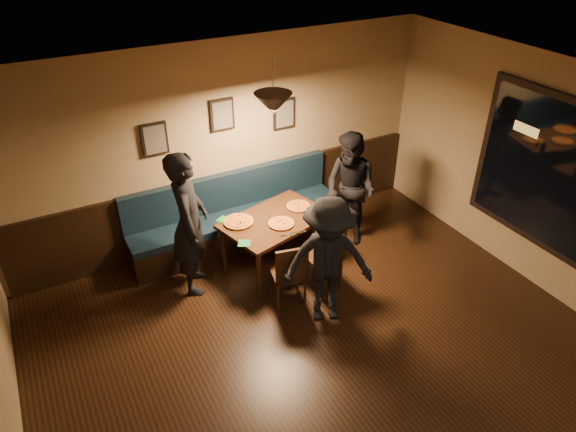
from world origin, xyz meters
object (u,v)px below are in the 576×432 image
(booth_bench, at_px, (236,214))
(chair_near_right, at_px, (321,252))
(diner_right, at_px, (350,189))
(tabasco_bottle, at_px, (316,207))
(chair_near_left, at_px, (288,271))
(diner_front, at_px, (328,261))
(diner_left, at_px, (189,224))
(dining_table, at_px, (275,242))
(soda_glass, at_px, (327,211))

(booth_bench, relative_size, chair_near_right, 3.06)
(diner_right, height_order, tabasco_bottle, diner_right)
(booth_bench, xyz_separation_m, chair_near_left, (0.06, -1.40, -0.06))
(diner_right, distance_m, diner_front, 1.67)
(chair_near_right, bearing_deg, booth_bench, 111.21)
(booth_bench, distance_m, diner_right, 1.61)
(chair_near_left, height_order, diner_left, diner_left)
(chair_near_right, distance_m, diner_right, 1.17)
(booth_bench, height_order, diner_front, diner_front)
(booth_bench, bearing_deg, dining_table, -68.57)
(booth_bench, bearing_deg, chair_near_left, -87.68)
(booth_bench, xyz_separation_m, diner_left, (-0.83, -0.58, 0.43))
(tabasco_bottle, bearing_deg, chair_near_left, -140.45)
(soda_glass, bearing_deg, diner_left, 168.65)
(booth_bench, bearing_deg, tabasco_bottle, -43.45)
(diner_right, bearing_deg, diner_left, -108.10)
(tabasco_bottle, bearing_deg, dining_table, 169.71)
(booth_bench, relative_size, tabasco_bottle, 22.41)
(booth_bench, relative_size, diner_right, 1.85)
(chair_near_right, xyz_separation_m, diner_right, (0.89, 0.70, 0.32))
(chair_near_left, relative_size, chair_near_right, 0.89)
(dining_table, height_order, diner_left, diner_left)
(diner_right, xyz_separation_m, diner_front, (-1.13, -1.23, -0.01))
(diner_front, bearing_deg, diner_right, 68.60)
(diner_right, relative_size, tabasco_bottle, 12.09)
(soda_glass, bearing_deg, tabasco_bottle, 115.42)
(diner_left, bearing_deg, tabasco_bottle, -75.18)
(diner_left, bearing_deg, chair_near_left, -111.09)
(booth_bench, relative_size, dining_table, 2.25)
(chair_near_left, height_order, diner_right, diner_right)
(soda_glass, bearing_deg, diner_right, 28.78)
(chair_near_left, bearing_deg, dining_table, 86.06)
(diner_front, bearing_deg, tabasco_bottle, 86.58)
(chair_near_right, bearing_deg, dining_table, 113.04)
(soda_glass, height_order, tabasco_bottle, soda_glass)
(dining_table, distance_m, chair_near_left, 0.76)
(chair_near_right, xyz_separation_m, diner_left, (-1.40, 0.73, 0.44))
(chair_near_right, bearing_deg, diner_front, -116.88)
(booth_bench, xyz_separation_m, soda_glass, (0.89, -0.93, 0.29))
(chair_near_left, distance_m, chair_near_right, 0.52)
(diner_right, bearing_deg, diner_front, -59.81)
(dining_table, xyz_separation_m, chair_near_right, (0.30, -0.65, 0.13))
(dining_table, height_order, diner_right, diner_right)
(chair_near_right, bearing_deg, chair_near_left, -173.21)
(dining_table, xyz_separation_m, soda_glass, (0.63, -0.26, 0.44))
(chair_near_left, bearing_deg, diner_front, -48.07)
(soda_glass, bearing_deg, chair_near_left, -150.66)
(soda_glass, bearing_deg, dining_table, 157.62)
(chair_near_right, distance_m, tabasco_bottle, 0.67)
(dining_table, bearing_deg, diner_front, -102.33)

